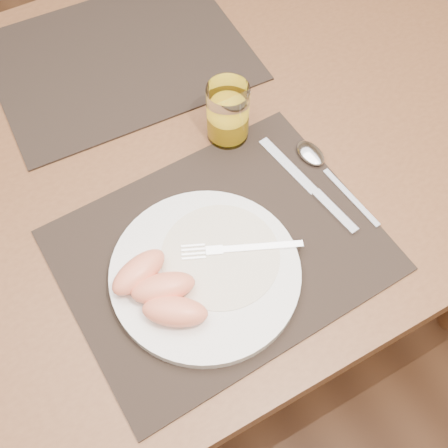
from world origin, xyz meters
TOP-DOWN VIEW (x-y plane):
  - ground at (0.00, 0.00)m, footprint 5.00×5.00m
  - table at (0.00, 0.00)m, footprint 1.40×0.90m
  - placemat_near at (-0.02, -0.22)m, footprint 0.46×0.37m
  - placemat_far at (0.02, 0.22)m, footprint 0.46×0.37m
  - plate at (-0.06, -0.25)m, footprint 0.27×0.27m
  - plate_dressing at (-0.03, -0.24)m, footprint 0.17×0.17m
  - fork at (-0.01, -0.24)m, footprint 0.17×0.09m
  - knife at (0.16, -0.20)m, footprint 0.04×0.22m
  - spoon at (0.20, -0.15)m, footprint 0.04×0.19m
  - juice_glass at (0.10, -0.04)m, footprint 0.07×0.07m
  - grapefruit_wedges at (-0.13, -0.25)m, footprint 0.11×0.15m

SIDE VIEW (x-z plane):
  - ground at x=0.00m, z-range 0.00..0.00m
  - table at x=0.00m, z-range 0.29..1.04m
  - placemat_near at x=-0.02m, z-range 0.75..0.75m
  - placemat_far at x=0.02m, z-range 0.75..0.75m
  - knife at x=0.16m, z-range 0.75..0.76m
  - spoon at x=0.20m, z-range 0.75..0.77m
  - plate at x=-0.06m, z-range 0.75..0.77m
  - plate_dressing at x=-0.03m, z-range 0.77..0.77m
  - fork at x=-0.01m, z-range 0.77..0.77m
  - grapefruit_wedges at x=-0.13m, z-range 0.77..0.81m
  - juice_glass at x=0.10m, z-range 0.75..0.85m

